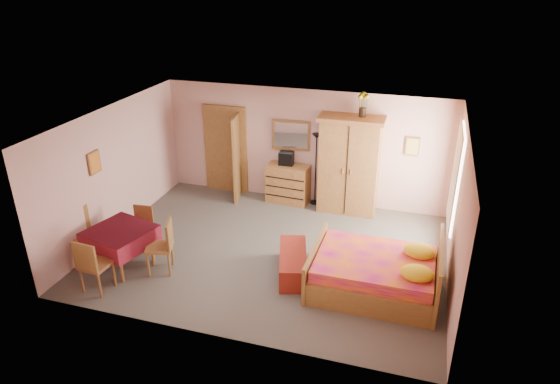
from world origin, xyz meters
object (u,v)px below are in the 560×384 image
(wall_mirror, at_px, (291,135))
(bed, at_px, (375,264))
(stereo, at_px, (286,158))
(chair_west, at_px, (86,237))
(floor_lamp, at_px, (316,169))
(sunflower_vase, at_px, (363,104))
(wardrobe, at_px, (349,165))
(chair_south, at_px, (96,264))
(bench, at_px, (293,263))
(chest_of_drawers, at_px, (288,184))
(chair_east, at_px, (159,246))
(chair_north, at_px, (141,229))
(dining_table, at_px, (122,248))

(wall_mirror, relative_size, bed, 0.41)
(stereo, bearing_deg, chair_west, -127.86)
(floor_lamp, height_order, sunflower_vase, sunflower_vase)
(wardrobe, distance_m, bed, 3.04)
(floor_lamp, height_order, bed, floor_lamp)
(floor_lamp, height_order, chair_south, floor_lamp)
(floor_lamp, height_order, bench, floor_lamp)
(sunflower_vase, relative_size, chair_west, 0.51)
(floor_lamp, relative_size, bench, 1.32)
(sunflower_vase, bearing_deg, chair_west, -141.29)
(bench, xyz_separation_m, chair_south, (-3.02, -1.41, 0.29))
(chest_of_drawers, bearing_deg, bed, -47.08)
(chest_of_drawers, xyz_separation_m, chair_east, (-1.39, -3.42, 0.05))
(chair_north, bearing_deg, wall_mirror, -130.92)
(wall_mirror, relative_size, chair_east, 0.89)
(chest_of_drawers, height_order, chair_north, chest_of_drawers)
(sunflower_vase, relative_size, chair_east, 0.53)
(bench, bearing_deg, chair_north, -179.76)
(chair_north, xyz_separation_m, chair_east, (0.73, -0.59, 0.07))
(wardrobe, relative_size, chair_north, 2.57)
(wardrobe, bearing_deg, bed, -71.82)
(wall_mirror, bearing_deg, chest_of_drawers, -94.62)
(chair_south, bearing_deg, chest_of_drawers, 68.04)
(wall_mirror, xyz_separation_m, chair_south, (-2.11, -4.44, -1.05))
(dining_table, relative_size, chair_south, 1.03)
(sunflower_vase, height_order, chair_west, sunflower_vase)
(bed, bearing_deg, wall_mirror, 127.58)
(wardrobe, height_order, chair_north, wardrobe)
(chair_south, relative_size, chair_west, 0.98)
(wardrobe, bearing_deg, chair_north, -141.70)
(floor_lamp, distance_m, bed, 3.44)
(bed, xyz_separation_m, dining_table, (-4.46, -0.62, -0.12))
(floor_lamp, height_order, chair_west, floor_lamp)
(chest_of_drawers, bearing_deg, dining_table, -117.70)
(stereo, relative_size, bench, 0.25)
(bed, distance_m, chair_south, 4.66)
(stereo, relative_size, chair_east, 0.32)
(sunflower_vase, bearing_deg, dining_table, -136.73)
(chair_south, bearing_deg, wall_mirror, 69.13)
(floor_lamp, xyz_separation_m, sunflower_vase, (0.97, -0.09, 1.59))
(wardrobe, bearing_deg, bench, -100.11)
(chair_south, distance_m, chair_east, 1.09)
(wardrobe, xyz_separation_m, dining_table, (-3.50, -3.45, -0.71))
(stereo, bearing_deg, bench, -71.44)
(bed, height_order, chair_north, bed)
(chair_north, bearing_deg, chest_of_drawers, -132.86)
(sunflower_vase, relative_size, dining_table, 0.51)
(stereo, relative_size, chair_west, 0.31)
(sunflower_vase, bearing_deg, bed, -75.31)
(wall_mirror, distance_m, chair_east, 4.03)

